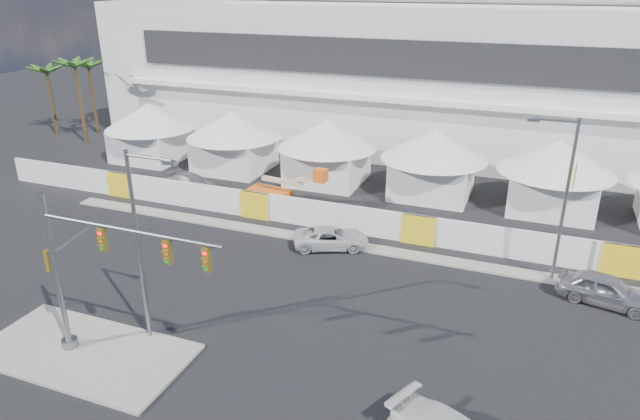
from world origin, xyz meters
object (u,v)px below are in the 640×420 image
at_px(lot_car_c, 192,182).
at_px(streetlight_curb, 563,190).
at_px(sedan_silver, 606,290).
at_px(pickup_curb, 331,238).
at_px(streetlight_median, 141,236).
at_px(traffic_mast, 88,274).
at_px(boom_lift, 277,192).

height_order(lot_car_c, streetlight_curb, streetlight_curb).
bearing_deg(sedan_silver, pickup_curb, 98.32).
bearing_deg(pickup_curb, sedan_silver, -116.15).
bearing_deg(streetlight_median, streetlight_curb, 36.82).
height_order(traffic_mast, streetlight_curb, streetlight_curb).
relative_size(sedan_silver, boom_lift, 0.73).
bearing_deg(streetlight_median, pickup_curb, 70.38).
relative_size(sedan_silver, streetlight_curb, 0.51).
bearing_deg(streetlight_curb, pickup_curb, -177.17).
xyz_separation_m(lot_car_c, streetlight_median, (10.02, -18.70, 4.88)).
distance_m(sedan_silver, pickup_curb, 16.16).
height_order(pickup_curb, streetlight_median, streetlight_median).
distance_m(lot_car_c, traffic_mast, 22.86).
height_order(sedan_silver, traffic_mast, traffic_mast).
height_order(sedan_silver, lot_car_c, sedan_silver).
bearing_deg(boom_lift, traffic_mast, -80.20).
height_order(traffic_mast, boom_lift, traffic_mast).
distance_m(streetlight_median, boom_lift, 19.27).
bearing_deg(traffic_mast, lot_car_c, 112.56).
bearing_deg(lot_car_c, sedan_silver, -90.31).
height_order(sedan_silver, pickup_curb, sedan_silver).
height_order(pickup_curb, streetlight_curb, streetlight_curb).
distance_m(streetlight_median, streetlight_curb, 22.19).
xyz_separation_m(streetlight_median, streetlight_curb, (17.77, 13.30, 0.02)).
distance_m(sedan_silver, traffic_mast, 26.14).
bearing_deg(lot_car_c, pickup_curb, -99.80).
relative_size(sedan_silver, streetlight_median, 0.52).
relative_size(traffic_mast, streetlight_curb, 0.95).
distance_m(pickup_curb, traffic_mast, 16.32).
bearing_deg(streetlight_median, sedan_silver, 29.24).
relative_size(lot_car_c, traffic_mast, 0.50).
bearing_deg(streetlight_curb, boom_lift, 165.12).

